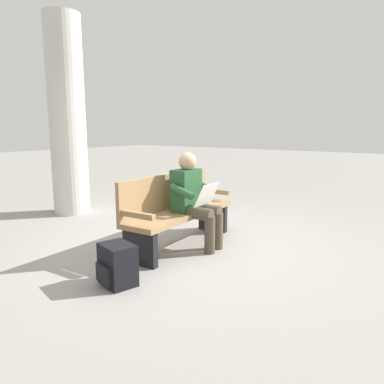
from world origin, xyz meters
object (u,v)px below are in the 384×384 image
object	(u,v)px
person_seated	(194,198)
support_pillar	(67,117)
backpack	(117,265)
bench_near	(177,209)

from	to	relation	value
person_seated	support_pillar	world-z (taller)	support_pillar
person_seated	support_pillar	distance (m)	3.02
backpack	bench_near	bearing A→B (deg)	-166.82
bench_near	support_pillar	bearing A→B (deg)	-100.07
support_pillar	bench_near	bearing A→B (deg)	83.56
backpack	support_pillar	bearing A→B (deg)	-118.57
backpack	person_seated	bearing A→B (deg)	-176.98
bench_near	person_seated	world-z (taller)	person_seated
bench_near	person_seated	distance (m)	0.29
person_seated	backpack	distance (m)	1.40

